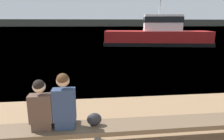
% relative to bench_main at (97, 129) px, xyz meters
% --- Properties ---
extents(water_surface, '(240.00, 240.00, 0.00)m').
position_rel_bench_main_xyz_m(water_surface, '(0.30, 122.47, -0.35)').
color(water_surface, '#386084').
rests_on(water_surface, ground).
extents(far_shoreline, '(600.00, 12.00, 4.17)m').
position_rel_bench_main_xyz_m(far_shoreline, '(0.30, 126.96, 1.73)').
color(far_shoreline, '#4C4C42').
rests_on(far_shoreline, ground).
extents(bench_main, '(8.14, 0.52, 0.42)m').
position_rel_bench_main_xyz_m(bench_main, '(0.00, 0.00, 0.00)').
color(bench_main, brown).
rests_on(bench_main, ground).
extents(person_left, '(0.40, 0.42, 0.94)m').
position_rel_bench_main_xyz_m(person_left, '(-0.99, 0.00, 0.49)').
color(person_left, '#4C382D').
rests_on(person_left, bench_main).
extents(person_right, '(0.40, 0.42, 1.04)m').
position_rel_bench_main_xyz_m(person_right, '(-0.58, 0.00, 0.54)').
color(person_right, navy).
rests_on(person_right, bench_main).
extents(shopping_bag, '(0.28, 0.17, 0.24)m').
position_rel_bench_main_xyz_m(shopping_bag, '(-0.05, 0.03, 0.19)').
color(shopping_bag, '#232328').
rests_on(shopping_bag, bench_main).
extents(tugboat_red, '(11.06, 4.49, 6.15)m').
position_rel_bench_main_xyz_m(tugboat_red, '(6.89, 16.60, 0.62)').
color(tugboat_red, '#A81919').
rests_on(tugboat_red, water_surface).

